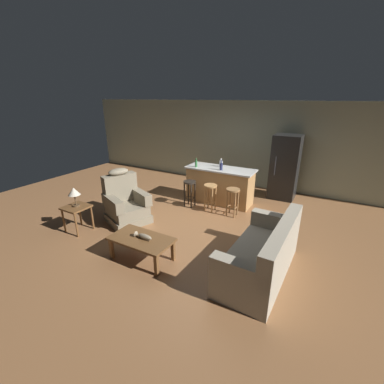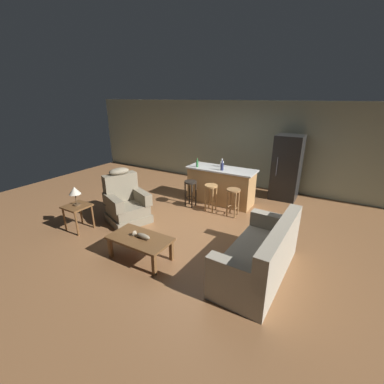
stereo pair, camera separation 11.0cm
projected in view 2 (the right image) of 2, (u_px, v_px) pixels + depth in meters
ground_plane at (195, 221)px, 5.92m from camera, size 12.00×12.00×0.00m
back_wall at (246, 145)px, 7.98m from camera, size 12.00×0.05×2.60m
coffee_table at (140, 240)px, 4.45m from camera, size 1.10×0.60×0.42m
fish_figurine at (142, 236)px, 4.40m from camera, size 0.34×0.10×0.10m
couch at (261, 256)px, 4.04m from camera, size 0.90×1.93×0.94m
recliner_near_lamp at (126, 203)px, 5.86m from camera, size 1.10×1.10×1.20m
end_table at (77, 210)px, 5.41m from camera, size 0.48×0.48×0.56m
table_lamp at (75, 191)px, 5.28m from camera, size 0.24×0.24×0.41m
kitchen_island at (221, 185)px, 6.84m from camera, size 1.80×0.70×0.95m
bar_stool_left at (190, 189)px, 6.60m from camera, size 0.32×0.32×0.68m
bar_stool_middle at (211, 193)px, 6.32m from camera, size 0.32×0.32×0.68m
bar_stool_right at (233, 197)px, 6.04m from camera, size 0.32×0.32×0.68m
refrigerator at (287, 168)px, 7.00m from camera, size 0.70×0.69×1.76m
bottle_tall_green at (222, 167)px, 6.47m from camera, size 0.08×0.08×0.25m
bottle_short_amber at (222, 164)px, 6.79m from camera, size 0.09×0.09×0.22m
bottle_wine_dark at (197, 164)px, 6.77m from camera, size 0.06×0.06×0.24m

